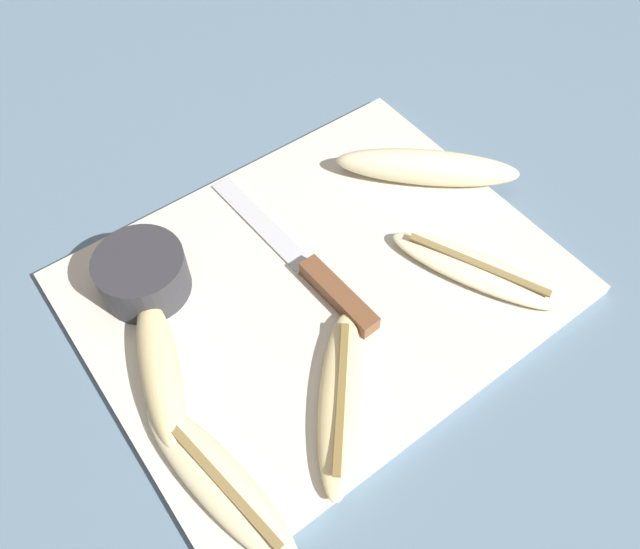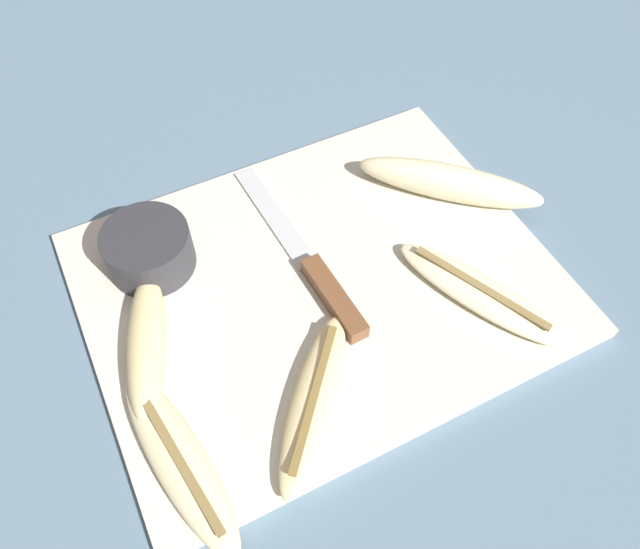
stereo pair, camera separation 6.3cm
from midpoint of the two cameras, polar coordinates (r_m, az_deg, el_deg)
ground_plane at (r=0.64m, az=2.78°, el=-1.33°), size 4.00×4.00×0.00m
cutting_board at (r=0.64m, az=2.80°, el=-1.03°), size 0.46×0.36×0.01m
knife at (r=0.63m, az=2.74°, el=-0.53°), size 0.03×0.26×0.02m
banana_pale_long at (r=0.71m, az=14.27°, el=8.00°), size 0.18×0.17×0.04m
banana_cream_curved at (r=0.55m, az=-9.47°, el=-16.65°), size 0.07×0.19×0.02m
banana_bright_far at (r=0.64m, az=17.08°, el=-1.78°), size 0.12×0.19×0.02m
banana_ripe_center at (r=0.56m, az=2.73°, el=-11.73°), size 0.15×0.16×0.02m
banana_mellow_near at (r=0.59m, az=-12.67°, el=-6.38°), size 0.09×0.16×0.03m
prep_bowl at (r=0.64m, az=-12.75°, el=2.04°), size 0.09×0.09×0.05m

